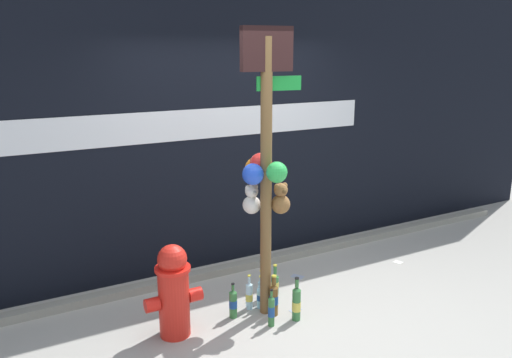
{
  "coord_description": "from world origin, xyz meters",
  "views": [
    {
      "loc": [
        -2.36,
        -3.43,
        2.35
      ],
      "look_at": [
        -0.34,
        0.24,
        1.28
      ],
      "focal_mm": 35.49,
      "sensor_mm": 36.0,
      "label": 1
    }
  ],
  "objects": [
    {
      "name": "ground_plane",
      "position": [
        0.0,
        0.0,
        0.0
      ],
      "size": [
        14.0,
        14.0,
        0.0
      ],
      "primitive_type": "plane",
      "color": "#9E9B93"
    },
    {
      "name": "building_wall",
      "position": [
        -0.0,
        1.56,
        1.58
      ],
      "size": [
        10.0,
        0.21,
        3.16
      ],
      "color": "black",
      "rests_on": "ground_plane"
    },
    {
      "name": "curb_strip",
      "position": [
        0.0,
        1.17,
        0.04
      ],
      "size": [
        8.0,
        0.12,
        0.08
      ],
      "primitive_type": "cube",
      "color": "gray",
      "rests_on": "ground_plane"
    },
    {
      "name": "memorial_post",
      "position": [
        -0.25,
        0.26,
        1.43
      ],
      "size": [
        0.54,
        0.51,
        2.54
      ],
      "color": "brown",
      "rests_on": "ground_plane"
    },
    {
      "name": "fire_hydrant",
      "position": [
        -1.11,
        0.27,
        0.41
      ],
      "size": [
        0.49,
        0.3,
        0.81
      ],
      "color": "red",
      "rests_on": "ground_plane"
    },
    {
      "name": "bottle_0",
      "position": [
        -0.35,
        0.36,
        0.14
      ],
      "size": [
        0.07,
        0.07,
        0.34
      ],
      "color": "#B2DBEA",
      "rests_on": "ground_plane"
    },
    {
      "name": "bottle_1",
      "position": [
        -0.25,
        0.33,
        0.12
      ],
      "size": [
        0.07,
        0.07,
        0.32
      ],
      "color": "#93CCE0",
      "rests_on": "ground_plane"
    },
    {
      "name": "bottle_2",
      "position": [
        -0.32,
        0.0,
        0.14
      ],
      "size": [
        0.06,
        0.06,
        0.35
      ],
      "color": "#337038",
      "rests_on": "ground_plane"
    },
    {
      "name": "bottle_3",
      "position": [
        -0.21,
        0.15,
        0.16
      ],
      "size": [
        0.08,
        0.08,
        0.39
      ],
      "color": "brown",
      "rests_on": "ground_plane"
    },
    {
      "name": "bottle_4",
      "position": [
        -0.17,
        0.45,
        0.12
      ],
      "size": [
        0.07,
        0.07,
        0.31
      ],
      "color": "#93CCE0",
      "rests_on": "ground_plane"
    },
    {
      "name": "bottle_5",
      "position": [
        -0.55,
        0.29,
        0.14
      ],
      "size": [
        0.07,
        0.07,
        0.33
      ],
      "color": "#337038",
      "rests_on": "ground_plane"
    },
    {
      "name": "bottle_6",
      "position": [
        -0.07,
        -0.02,
        0.16
      ],
      "size": [
        0.08,
        0.08,
        0.41
      ],
      "color": "#337038",
      "rests_on": "ground_plane"
    },
    {
      "name": "bottle_7",
      "position": [
        0.01,
        0.49,
        0.12
      ],
      "size": [
        0.08,
        0.08,
        0.31
      ],
      "color": "#337038",
      "rests_on": "ground_plane"
    },
    {
      "name": "litter_0",
      "position": [
        1.64,
        0.48,
        0.0
      ],
      "size": [
        0.12,
        0.12,
        0.01
      ],
      "primitive_type": "cube",
      "rotation": [
        0.0,
        0.0,
        0.33
      ],
      "color": "silver",
      "rests_on": "ground_plane"
    },
    {
      "name": "litter_1",
      "position": [
        0.42,
        0.72,
        0.0
      ],
      "size": [
        0.14,
        0.15,
        0.01
      ],
      "primitive_type": "cube",
      "rotation": [
        0.0,
        0.0,
        2.12
      ],
      "color": "#8C99B2",
      "rests_on": "ground_plane"
    },
    {
      "name": "litter_2",
      "position": [
        0.01,
        0.12,
        0.0
      ],
      "size": [
        0.13,
        0.07,
        0.01
      ],
      "primitive_type": "cube",
      "rotation": [
        0.0,
        0.0,
        0.13
      ],
      "color": "#8C99B2",
      "rests_on": "ground_plane"
    }
  ]
}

